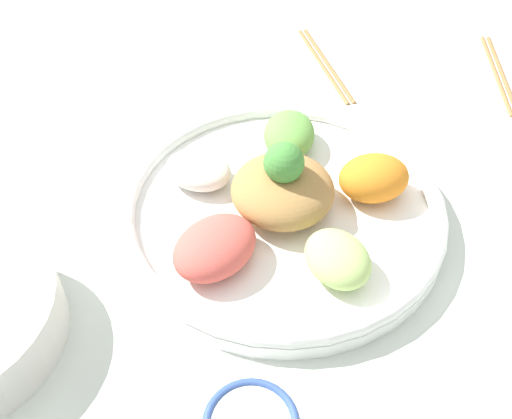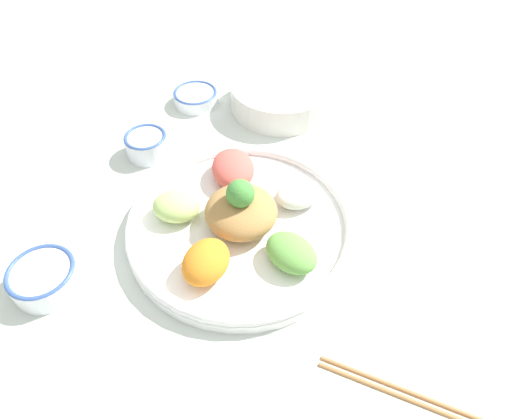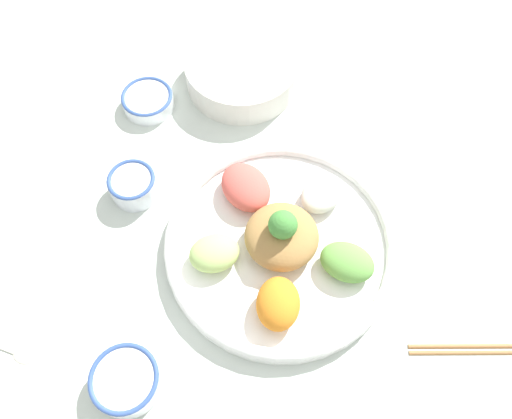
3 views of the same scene
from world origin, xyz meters
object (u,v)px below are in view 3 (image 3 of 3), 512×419
rice_bowl_blue (133,185)px  rice_bowl_plain (126,380)px  sauce_bowl_dark (148,100)px  side_serving_bowl (242,70)px  serving_spoon_main (12,349)px  salad_platter (280,242)px  chopsticks_pair_far (481,349)px

rice_bowl_blue → rice_bowl_plain: 0.33m
sauce_bowl_dark → side_serving_bowl: bearing=90.2°
rice_bowl_blue → serving_spoon_main: rice_bowl_blue is taller
rice_bowl_plain → serving_spoon_main: bearing=-123.5°
rice_bowl_blue → serving_spoon_main: 0.32m
rice_bowl_blue → sauce_bowl_dark: bearing=160.1°
sauce_bowl_dark → rice_bowl_plain: rice_bowl_plain is taller
rice_bowl_blue → serving_spoon_main: bearing=-48.3°
salad_platter → chopsticks_pair_far: (0.26, 0.24, -0.02)m
side_serving_bowl → serving_spoon_main: 0.65m
sauce_bowl_dark → rice_bowl_blue: bearing=-19.9°
chopsticks_pair_far → serving_spoon_main: 0.72m
salad_platter → rice_bowl_blue: bearing=-131.8°
serving_spoon_main → rice_bowl_blue: bearing=-100.2°
rice_bowl_plain → side_serving_bowl: (-0.51, 0.34, 0.01)m
sauce_bowl_dark → rice_bowl_plain: (0.51, -0.15, 0.01)m
rice_bowl_plain → side_serving_bowl: 0.61m
salad_platter → rice_bowl_blue: size_ratio=4.62×
salad_platter → chopsticks_pair_far: 0.35m
rice_bowl_blue → serving_spoon_main: (0.21, -0.24, -0.02)m
salad_platter → rice_bowl_blue: 0.28m
rice_bowl_plain → chopsticks_pair_far: size_ratio=0.48×
sauce_bowl_dark → chopsticks_pair_far: sauce_bowl_dark is taller
chopsticks_pair_far → serving_spoon_main: size_ratio=2.04×
sauce_bowl_dark → serving_spoon_main: sauce_bowl_dark is taller
rice_bowl_plain → chopsticks_pair_far: bearing=76.6°
salad_platter → sauce_bowl_dark: (-0.37, -0.14, -0.01)m
salad_platter → side_serving_bowl: size_ratio=1.72×
rice_bowl_blue → side_serving_bowl: side_serving_bowl is taller
salad_platter → chopsticks_pair_far: bearing=42.2°
sauce_bowl_dark → chopsticks_pair_far: bearing=30.8°
sauce_bowl_dark → side_serving_bowl: (-0.00, 0.20, 0.02)m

